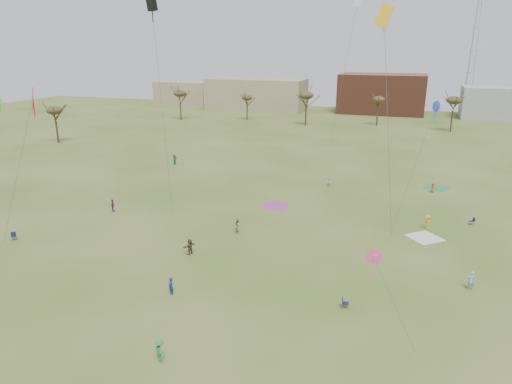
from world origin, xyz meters
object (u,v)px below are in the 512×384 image
(flyer_near_right, at_px, (171,286))
(camp_chair_center, at_px, (345,305))
(flyer_near_center, at_px, (160,351))
(camp_chair_left, at_px, (14,238))
(radio_tower, at_px, (473,50))
(camp_chair_right, at_px, (472,223))

(flyer_near_right, xyz_separation_m, camp_chair_center, (14.28, 2.68, -0.54))
(flyer_near_center, bearing_deg, camp_chair_left, 8.13)
(flyer_near_right, bearing_deg, radio_tower, 110.48)
(radio_tower, bearing_deg, camp_chair_right, -94.16)
(camp_chair_right, bearing_deg, camp_chair_center, -44.17)
(flyer_near_center, relative_size, camp_chair_left, 1.88)
(camp_chair_center, distance_m, camp_chair_right, 25.78)
(flyer_near_right, distance_m, radio_tower, 131.76)
(camp_chair_left, height_order, camp_chair_right, same)
(camp_chair_left, height_order, camp_chair_center, same)
(radio_tower, bearing_deg, camp_chair_center, -98.66)
(flyer_near_right, xyz_separation_m, camp_chair_left, (-21.87, 4.70, -0.54))
(flyer_near_right, distance_m, camp_chair_right, 36.45)
(flyer_near_center, xyz_separation_m, flyer_near_right, (-3.53, 7.91, -0.02))
(flyer_near_center, height_order, flyer_near_right, flyer_near_center)
(camp_chair_right, bearing_deg, flyer_near_right, -62.69)
(flyer_near_right, bearing_deg, camp_chair_center, 45.81)
(camp_chair_left, bearing_deg, camp_chair_right, -23.53)
(camp_chair_left, bearing_deg, radio_tower, 18.31)
(camp_chair_center, relative_size, radio_tower, 0.02)
(flyer_near_center, xyz_separation_m, camp_chair_center, (10.75, 10.59, -0.56))
(camp_chair_center, xyz_separation_m, radio_tower, (18.82, 123.52, 18.95))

